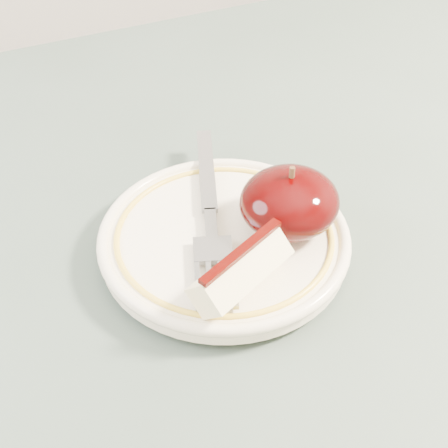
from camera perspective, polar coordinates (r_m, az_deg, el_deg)
name	(u,v)px	position (r m, az deg, el deg)	size (l,w,h in m)	color
table	(284,364)	(0.50, 5.50, -12.64)	(0.90, 0.90, 0.75)	brown
plate	(224,238)	(0.45, 0.00, -1.33)	(0.18, 0.18, 0.02)	white
apple_half	(289,202)	(0.44, 6.00, 2.01)	(0.07, 0.07, 0.05)	black
apple_wedge	(241,270)	(0.40, 1.58, -4.21)	(0.08, 0.06, 0.04)	#F6EDB5
fork	(210,212)	(0.46, -1.30, 1.11)	(0.09, 0.19, 0.00)	#94979C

